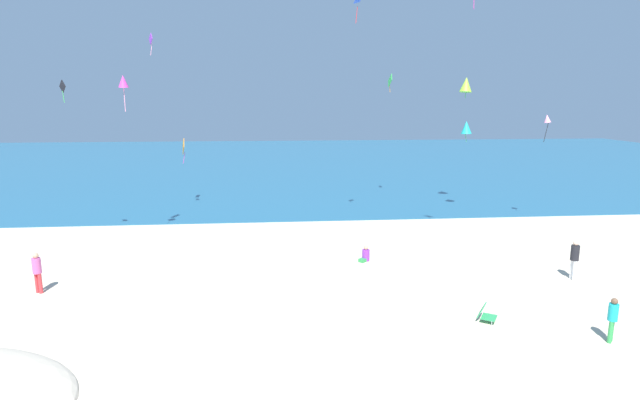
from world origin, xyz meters
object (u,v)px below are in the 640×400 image
Objects in this scene: kite_green at (390,81)px; kite_pink at (547,119)px; beach_chair_far_right at (485,314)px; person_0 at (613,317)px; person_2 at (37,270)px; kite_teal at (466,127)px; person_1 at (575,257)px; kite_black at (62,87)px; kite_orange at (183,147)px; kite_magenta at (123,81)px; kite_lime at (466,85)px; person_4 at (365,255)px; kite_purple at (151,40)px; kite_blue at (356,0)px.

kite_pink is (7.49, -7.46, -2.37)m from kite_green.
person_0 is (3.21, -1.76, 0.56)m from beach_chair_far_right.
kite_teal is at bearing -33.10° from person_2.
person_1 reaches higher than person_2.
kite_green reaches higher than person_0.
kite_black is 0.66× the size of kite_pink.
kite_orange is 15.03m from kite_green.
kite_orange reaches higher than beach_chair_far_right.
person_1 is 13.27m from kite_teal.
beach_chair_far_right is at bearing -35.29° from kite_magenta.
kite_black is at bearing -165.00° from kite_teal.
kite_lime is at bearing 105.31° from beach_chair_far_right.
kite_magenta is at bearing -58.87° from person_4.
person_2 is (-21.25, 0.44, -0.04)m from person_1.
person_0 is 16.19m from kite_pink.
kite_lime reaches higher than kite_teal.
kite_blue reaches higher than kite_purple.
kite_teal is (21.23, 12.02, 4.62)m from person_2.
kite_orange is at bearing 142.01° from kite_blue.
kite_blue is at bearing -21.12° from person_0.
kite_teal is at bearing -12.86° from kite_orange.
person_4 is at bearing -35.71° from kite_purple.
person_4 is at bearing 146.41° from beach_chair_far_right.
kite_magenta reaches higher than kite_orange.
beach_chair_far_right is at bearing -77.47° from kite_blue.
kite_teal is at bearing -50.73° from person_0.
kite_lime is 1.05× the size of kite_blue.
kite_blue is 0.77× the size of kite_magenta.
person_2 is 1.34× the size of kite_purple.
kite_blue is at bearing -135.03° from person_4.
person_0 is 10.39m from person_4.
kite_teal is at bearing -87.88° from person_1.
person_2 is 14.41m from kite_purple.
kite_green reaches higher than person_4.
kite_pink is at bearing -65.00° from person_0.
person_0 is 5.62m from person_1.
person_0 is at bearing -84.47° from kite_green.
kite_teal is at bearing 17.37° from kite_magenta.
person_2 is at bearing -102.77° from kite_purple.
person_4 is 17.45m from kite_orange.
kite_magenta is (-14.03, 9.93, 7.86)m from beach_chair_far_right.
person_2 is at bearing -108.43° from kite_magenta.
person_4 is at bearing -19.30° from person_1.
person_0 is at bearing 71.10° from person_1.
kite_orange is 1.33× the size of kite_teal.
person_1 is 18.62m from kite_green.
kite_purple is at bearing 14.61° from person_2.
kite_purple is at bearing -175.31° from kite_teal.
kite_blue is (13.39, 7.95, 11.39)m from person_2.
kite_orange is 15.77m from kite_blue.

